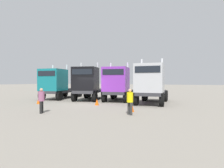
{
  "coord_description": "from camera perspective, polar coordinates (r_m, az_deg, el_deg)",
  "views": [
    {
      "loc": [
        9.78,
        -14.79,
        2.15
      ],
      "look_at": [
        1.12,
        3.77,
        1.82
      ],
      "focal_mm": 30.04,
      "sensor_mm": 36.0,
      "label": 1
    }
  ],
  "objects": [
    {
      "name": "ground",
      "position": [
        17.86,
        -8.46,
        -6.0
      ],
      "size": [
        200.0,
        200.0,
        0.0
      ],
      "primitive_type": "plane",
      "color": "gray"
    },
    {
      "name": "semi_truck_teal",
      "position": [
        22.89,
        -16.54,
        0.08
      ],
      "size": [
        3.54,
        6.71,
        4.09
      ],
      "rotation": [
        0.0,
        0.0,
        -1.4
      ],
      "color": "#333338",
      "rests_on": "ground"
    },
    {
      "name": "semi_truck_black",
      "position": [
        20.64,
        -7.34,
        0.12
      ],
      "size": [
        4.02,
        6.71,
        4.19
      ],
      "rotation": [
        0.0,
        0.0,
        -1.32
      ],
      "color": "#333338",
      "rests_on": "ground"
    },
    {
      "name": "semi_truck_purple",
      "position": [
        19.68,
        1.62,
        0.12
      ],
      "size": [
        3.49,
        6.11,
        4.14
      ],
      "rotation": [
        0.0,
        0.0,
        -1.39
      ],
      "color": "#333338",
      "rests_on": "ground"
    },
    {
      "name": "semi_truck_silver",
      "position": [
        17.56,
        11.7,
        0.06
      ],
      "size": [
        3.08,
        6.54,
        4.24
      ],
      "rotation": [
        0.0,
        0.0,
        -1.48
      ],
      "color": "#333338",
      "rests_on": "ground"
    },
    {
      "name": "visitor_in_hivis",
      "position": [
        11.94,
        5.48,
        -4.82
      ],
      "size": [
        0.56,
        0.56,
        1.66
      ],
      "rotation": [
        0.0,
        0.0,
        0.92
      ],
      "color": "#313131",
      "rests_on": "ground"
    },
    {
      "name": "visitor_with_camera",
      "position": [
        13.33,
        -20.68,
        -4.23
      ],
      "size": [
        0.54,
        0.54,
        1.67
      ],
      "rotation": [
        0.0,
        0.0,
        3.63
      ],
      "color": "black",
      "rests_on": "ground"
    },
    {
      "name": "traffic_cone_near",
      "position": [
        16.74,
        -4.62,
        -5.49
      ],
      "size": [
        0.36,
        0.36,
        0.56
      ],
      "primitive_type": "cone",
      "color": "#F2590C",
      "rests_on": "ground"
    },
    {
      "name": "traffic_cone_mid",
      "position": [
        13.22,
        5.97,
        -6.92
      ],
      "size": [
        0.36,
        0.36,
        0.69
      ],
      "primitive_type": "cone",
      "color": "#F2590C",
      "rests_on": "ground"
    },
    {
      "name": "traffic_cone_far",
      "position": [
        18.97,
        -21.45,
        -4.79
      ],
      "size": [
        0.36,
        0.36,
        0.56
      ],
      "primitive_type": "cone",
      "color": "#F2590C",
      "rests_on": "ground"
    }
  ]
}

